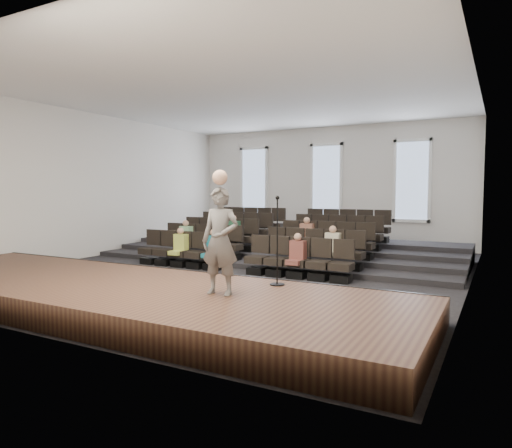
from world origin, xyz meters
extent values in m
plane|color=black|center=(0.00, 0.00, 0.00)|extent=(14.00, 14.00, 0.00)
cube|color=white|center=(0.00, 0.00, 5.01)|extent=(12.00, 14.00, 0.02)
cube|color=silver|center=(0.00, 7.02, 2.50)|extent=(12.00, 0.04, 5.00)
cube|color=silver|center=(0.00, -7.02, 2.50)|extent=(12.00, 0.04, 5.00)
cube|color=silver|center=(-6.02, 0.00, 2.50)|extent=(0.04, 14.00, 5.00)
cube|color=silver|center=(6.02, 0.00, 2.50)|extent=(0.04, 14.00, 5.00)
cube|color=#4D3321|center=(0.00, -5.10, 0.25)|extent=(11.80, 3.60, 0.50)
cube|color=black|center=(0.00, -3.33, 0.25)|extent=(11.80, 0.06, 0.52)
cube|color=black|center=(0.00, 2.33, 0.07)|extent=(11.80, 4.80, 0.15)
cube|color=black|center=(0.00, 2.85, 0.15)|extent=(11.80, 3.75, 0.30)
cube|color=black|center=(0.00, 3.38, 0.22)|extent=(11.80, 2.70, 0.45)
cube|color=black|center=(0.00, 3.90, 0.30)|extent=(11.80, 1.65, 0.60)
cube|color=black|center=(-3.13, -0.60, 0.10)|extent=(0.47, 0.43, 0.20)
cube|color=black|center=(-3.13, -0.60, 0.41)|extent=(0.55, 0.50, 0.19)
cube|color=black|center=(-3.13, -0.39, 0.82)|extent=(0.55, 0.08, 0.50)
cube|color=black|center=(-2.53, -0.60, 0.10)|extent=(0.47, 0.43, 0.20)
cube|color=black|center=(-2.53, -0.60, 0.41)|extent=(0.55, 0.50, 0.19)
cube|color=black|center=(-2.53, -0.39, 0.82)|extent=(0.55, 0.08, 0.50)
cube|color=black|center=(-1.93, -0.60, 0.10)|extent=(0.47, 0.43, 0.20)
cube|color=black|center=(-1.93, -0.60, 0.41)|extent=(0.55, 0.50, 0.19)
cube|color=black|center=(-1.93, -0.39, 0.82)|extent=(0.55, 0.08, 0.50)
cube|color=black|center=(-1.33, -0.60, 0.10)|extent=(0.47, 0.43, 0.20)
cube|color=black|center=(-1.33, -0.60, 0.41)|extent=(0.55, 0.50, 0.19)
cube|color=black|center=(-1.33, -0.39, 0.82)|extent=(0.55, 0.08, 0.50)
cube|color=black|center=(-0.73, -0.60, 0.10)|extent=(0.47, 0.43, 0.20)
cube|color=black|center=(-0.73, -0.60, 0.41)|extent=(0.55, 0.50, 0.19)
cube|color=black|center=(-0.73, -0.39, 0.82)|extent=(0.55, 0.08, 0.50)
cube|color=black|center=(0.73, -0.60, 0.10)|extent=(0.47, 0.43, 0.20)
cube|color=black|center=(0.73, -0.60, 0.41)|extent=(0.55, 0.50, 0.19)
cube|color=black|center=(0.73, -0.39, 0.82)|extent=(0.55, 0.08, 0.50)
cube|color=black|center=(1.33, -0.60, 0.10)|extent=(0.47, 0.43, 0.20)
cube|color=black|center=(1.33, -0.60, 0.41)|extent=(0.55, 0.50, 0.19)
cube|color=black|center=(1.33, -0.39, 0.82)|extent=(0.55, 0.08, 0.50)
cube|color=black|center=(1.93, -0.60, 0.10)|extent=(0.47, 0.43, 0.20)
cube|color=black|center=(1.93, -0.60, 0.41)|extent=(0.55, 0.50, 0.19)
cube|color=black|center=(1.93, -0.39, 0.82)|extent=(0.55, 0.08, 0.50)
cube|color=black|center=(2.53, -0.60, 0.10)|extent=(0.47, 0.43, 0.20)
cube|color=black|center=(2.53, -0.60, 0.41)|extent=(0.55, 0.50, 0.19)
cube|color=black|center=(2.53, -0.39, 0.82)|extent=(0.55, 0.08, 0.50)
cube|color=black|center=(3.13, -0.60, 0.10)|extent=(0.47, 0.43, 0.20)
cube|color=black|center=(3.13, -0.60, 0.41)|extent=(0.55, 0.50, 0.19)
cube|color=black|center=(3.13, -0.39, 0.82)|extent=(0.55, 0.08, 0.50)
cube|color=black|center=(-3.13, 0.45, 0.25)|extent=(0.47, 0.43, 0.20)
cube|color=black|center=(-3.13, 0.45, 0.56)|extent=(0.55, 0.50, 0.19)
cube|color=black|center=(-3.13, 0.66, 0.97)|extent=(0.55, 0.08, 0.50)
cube|color=black|center=(-2.53, 0.45, 0.25)|extent=(0.47, 0.43, 0.20)
cube|color=black|center=(-2.53, 0.45, 0.56)|extent=(0.55, 0.50, 0.19)
cube|color=black|center=(-2.53, 0.66, 0.97)|extent=(0.55, 0.08, 0.50)
cube|color=black|center=(-1.93, 0.45, 0.25)|extent=(0.47, 0.43, 0.20)
cube|color=black|center=(-1.93, 0.45, 0.56)|extent=(0.55, 0.50, 0.19)
cube|color=black|center=(-1.93, 0.66, 0.97)|extent=(0.55, 0.08, 0.50)
cube|color=black|center=(-1.33, 0.45, 0.25)|extent=(0.47, 0.43, 0.20)
cube|color=black|center=(-1.33, 0.45, 0.56)|extent=(0.55, 0.50, 0.19)
cube|color=black|center=(-1.33, 0.66, 0.97)|extent=(0.55, 0.08, 0.50)
cube|color=black|center=(-0.73, 0.45, 0.25)|extent=(0.47, 0.43, 0.20)
cube|color=black|center=(-0.73, 0.45, 0.56)|extent=(0.55, 0.50, 0.19)
cube|color=black|center=(-0.73, 0.66, 0.97)|extent=(0.55, 0.08, 0.50)
cube|color=black|center=(0.73, 0.45, 0.25)|extent=(0.47, 0.43, 0.20)
cube|color=black|center=(0.73, 0.45, 0.56)|extent=(0.55, 0.50, 0.19)
cube|color=black|center=(0.73, 0.66, 0.97)|extent=(0.55, 0.08, 0.50)
cube|color=black|center=(1.33, 0.45, 0.25)|extent=(0.47, 0.43, 0.20)
cube|color=black|center=(1.33, 0.45, 0.56)|extent=(0.55, 0.50, 0.19)
cube|color=black|center=(1.33, 0.66, 0.97)|extent=(0.55, 0.08, 0.50)
cube|color=black|center=(1.93, 0.45, 0.25)|extent=(0.47, 0.43, 0.20)
cube|color=black|center=(1.93, 0.45, 0.56)|extent=(0.55, 0.50, 0.19)
cube|color=black|center=(1.93, 0.66, 0.97)|extent=(0.55, 0.08, 0.50)
cube|color=black|center=(2.53, 0.45, 0.25)|extent=(0.47, 0.43, 0.20)
cube|color=black|center=(2.53, 0.45, 0.56)|extent=(0.55, 0.50, 0.19)
cube|color=black|center=(2.53, 0.66, 0.97)|extent=(0.55, 0.08, 0.50)
cube|color=black|center=(3.13, 0.45, 0.25)|extent=(0.47, 0.43, 0.20)
cube|color=black|center=(3.13, 0.45, 0.56)|extent=(0.55, 0.50, 0.19)
cube|color=black|center=(3.13, 0.66, 0.97)|extent=(0.55, 0.08, 0.50)
cube|color=black|center=(-3.13, 1.50, 0.40)|extent=(0.47, 0.42, 0.20)
cube|color=black|center=(-3.13, 1.50, 0.71)|extent=(0.55, 0.50, 0.19)
cube|color=black|center=(-3.13, 1.71, 1.12)|extent=(0.55, 0.08, 0.50)
cube|color=black|center=(-2.53, 1.50, 0.40)|extent=(0.47, 0.42, 0.20)
cube|color=black|center=(-2.53, 1.50, 0.71)|extent=(0.55, 0.50, 0.19)
cube|color=black|center=(-2.53, 1.71, 1.12)|extent=(0.55, 0.08, 0.50)
cube|color=black|center=(-1.93, 1.50, 0.40)|extent=(0.47, 0.42, 0.20)
cube|color=black|center=(-1.93, 1.50, 0.71)|extent=(0.55, 0.50, 0.19)
cube|color=black|center=(-1.93, 1.71, 1.12)|extent=(0.55, 0.08, 0.50)
cube|color=black|center=(-1.33, 1.50, 0.40)|extent=(0.47, 0.42, 0.20)
cube|color=black|center=(-1.33, 1.50, 0.71)|extent=(0.55, 0.50, 0.19)
cube|color=black|center=(-1.33, 1.71, 1.12)|extent=(0.55, 0.08, 0.50)
cube|color=black|center=(-0.73, 1.50, 0.40)|extent=(0.47, 0.42, 0.20)
cube|color=black|center=(-0.73, 1.50, 0.71)|extent=(0.55, 0.50, 0.19)
cube|color=black|center=(-0.73, 1.71, 1.12)|extent=(0.55, 0.08, 0.50)
cube|color=black|center=(0.73, 1.50, 0.40)|extent=(0.47, 0.42, 0.20)
cube|color=black|center=(0.73, 1.50, 0.71)|extent=(0.55, 0.50, 0.19)
cube|color=black|center=(0.73, 1.71, 1.12)|extent=(0.55, 0.08, 0.50)
cube|color=black|center=(1.33, 1.50, 0.40)|extent=(0.47, 0.42, 0.20)
cube|color=black|center=(1.33, 1.50, 0.71)|extent=(0.55, 0.50, 0.19)
cube|color=black|center=(1.33, 1.71, 1.12)|extent=(0.55, 0.08, 0.50)
cube|color=black|center=(1.93, 1.50, 0.40)|extent=(0.47, 0.42, 0.20)
cube|color=black|center=(1.93, 1.50, 0.71)|extent=(0.55, 0.50, 0.19)
cube|color=black|center=(1.93, 1.71, 1.12)|extent=(0.55, 0.08, 0.50)
cube|color=black|center=(2.53, 1.50, 0.40)|extent=(0.47, 0.42, 0.20)
cube|color=black|center=(2.53, 1.50, 0.71)|extent=(0.55, 0.50, 0.19)
cube|color=black|center=(2.53, 1.71, 1.12)|extent=(0.55, 0.08, 0.50)
cube|color=black|center=(3.13, 1.50, 0.40)|extent=(0.47, 0.42, 0.20)
cube|color=black|center=(3.13, 1.50, 0.71)|extent=(0.55, 0.50, 0.19)
cube|color=black|center=(3.13, 1.71, 1.12)|extent=(0.55, 0.08, 0.50)
cube|color=black|center=(-3.13, 2.55, 0.55)|extent=(0.47, 0.42, 0.20)
cube|color=black|center=(-3.13, 2.55, 0.86)|extent=(0.55, 0.50, 0.19)
cube|color=black|center=(-3.13, 2.76, 1.27)|extent=(0.55, 0.08, 0.50)
cube|color=black|center=(-2.53, 2.55, 0.55)|extent=(0.47, 0.42, 0.20)
cube|color=black|center=(-2.53, 2.55, 0.86)|extent=(0.55, 0.50, 0.19)
cube|color=black|center=(-2.53, 2.76, 1.27)|extent=(0.55, 0.08, 0.50)
cube|color=black|center=(-1.93, 2.55, 0.55)|extent=(0.47, 0.42, 0.20)
cube|color=black|center=(-1.93, 2.55, 0.86)|extent=(0.55, 0.50, 0.19)
cube|color=black|center=(-1.93, 2.76, 1.27)|extent=(0.55, 0.08, 0.50)
cube|color=black|center=(-1.33, 2.55, 0.55)|extent=(0.47, 0.42, 0.20)
cube|color=black|center=(-1.33, 2.55, 0.86)|extent=(0.55, 0.50, 0.19)
cube|color=black|center=(-1.33, 2.76, 1.27)|extent=(0.55, 0.08, 0.50)
cube|color=black|center=(-0.73, 2.55, 0.55)|extent=(0.47, 0.42, 0.20)
cube|color=black|center=(-0.73, 2.55, 0.86)|extent=(0.55, 0.50, 0.19)
cube|color=black|center=(-0.73, 2.76, 1.27)|extent=(0.55, 0.08, 0.50)
cube|color=black|center=(0.73, 2.55, 0.55)|extent=(0.47, 0.42, 0.20)
cube|color=black|center=(0.73, 2.55, 0.86)|extent=(0.55, 0.50, 0.19)
cube|color=black|center=(0.73, 2.76, 1.27)|extent=(0.55, 0.08, 0.50)
cube|color=black|center=(1.33, 2.55, 0.55)|extent=(0.47, 0.42, 0.20)
cube|color=black|center=(1.33, 2.55, 0.86)|extent=(0.55, 0.50, 0.19)
cube|color=black|center=(1.33, 2.76, 1.27)|extent=(0.55, 0.08, 0.50)
cube|color=black|center=(1.93, 2.55, 0.55)|extent=(0.47, 0.42, 0.20)
cube|color=black|center=(1.93, 2.55, 0.86)|extent=(0.55, 0.50, 0.19)
cube|color=black|center=(1.93, 2.76, 1.27)|extent=(0.55, 0.08, 0.50)
cube|color=black|center=(2.53, 2.55, 0.55)|extent=(0.47, 0.42, 0.20)
cube|color=black|center=(2.53, 2.55, 0.86)|extent=(0.55, 0.50, 0.19)
cube|color=black|center=(2.53, 2.76, 1.27)|extent=(0.55, 0.08, 0.50)
cube|color=black|center=(3.13, 2.55, 0.55)|extent=(0.47, 0.42, 0.20)
cube|color=black|center=(3.13, 2.55, 0.86)|extent=(0.55, 0.50, 0.19)
cube|color=black|center=(3.13, 2.76, 1.27)|extent=(0.55, 0.08, 0.50)
cube|color=black|center=(-3.13, 3.60, 0.70)|extent=(0.47, 0.42, 0.20)
cube|color=black|center=(-3.13, 3.60, 1.01)|extent=(0.55, 0.50, 0.19)
cube|color=black|center=(-3.13, 3.81, 1.42)|extent=(0.55, 0.08, 0.50)
cube|color=black|center=(-2.53, 3.60, 0.70)|extent=(0.47, 0.42, 0.20)
cube|color=black|center=(-2.53, 3.60, 1.01)|extent=(0.55, 0.50, 0.19)
cube|color=black|center=(-2.53, 3.81, 1.42)|extent=(0.55, 0.08, 0.50)
cube|color=black|center=(-1.93, 3.60, 0.70)|extent=(0.47, 0.42, 0.20)
cube|color=black|center=(-1.93, 3.60, 1.01)|extent=(0.55, 0.50, 0.19)
cube|color=black|center=(-1.93, 3.81, 1.42)|extent=(0.55, 0.08, 0.50)
cube|color=black|center=(-1.33, 3.60, 0.70)|extent=(0.47, 0.42, 0.20)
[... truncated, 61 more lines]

